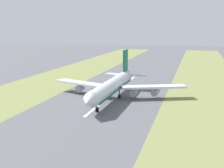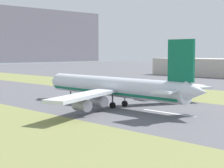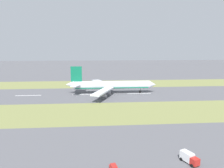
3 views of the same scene
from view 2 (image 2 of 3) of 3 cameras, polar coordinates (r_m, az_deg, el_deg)
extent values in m
plane|color=#56565B|center=(117.07, 1.76, -3.41)|extent=(800.00, 800.00, 0.00)
cube|color=olive|center=(152.24, 13.71, -1.63)|extent=(40.00, 600.00, 0.01)
cube|color=silver|center=(105.68, 8.59, -4.36)|extent=(1.20, 18.00, 0.01)
cube|color=silver|center=(133.61, -5.13, -2.40)|extent=(1.20, 18.00, 0.01)
cylinder|color=silver|center=(116.23, 0.00, -0.39)|extent=(6.41, 56.04, 6.00)
cone|color=silver|center=(139.90, -8.61, 0.44)|extent=(5.92, 5.04, 5.88)
cone|color=silver|center=(96.12, 12.80, -1.14)|extent=(5.14, 6.04, 5.10)
cube|color=#0F6647|center=(116.40, 0.00, -1.20)|extent=(6.10, 53.80, 0.70)
cube|color=silver|center=(99.46, -4.48, -1.82)|extent=(29.17, 16.24, 0.90)
cube|color=silver|center=(124.32, 8.18, -0.52)|extent=(29.10, 16.61, 0.90)
cylinder|color=#93939E|center=(107.64, -2.02, -2.61)|extent=(3.24, 4.82, 3.20)
cylinder|color=#93939E|center=(99.24, -4.59, -3.26)|extent=(3.24, 4.82, 3.20)
cylinder|color=#93939E|center=(120.20, 4.43, -1.84)|extent=(3.24, 4.82, 3.20)
cylinder|color=#93939E|center=(124.79, 8.41, -1.63)|extent=(3.24, 4.82, 3.20)
cube|color=#0F6647|center=(98.50, 10.46, 3.53)|extent=(0.86, 8.01, 11.00)
cube|color=silver|center=(94.59, 8.43, -1.04)|extent=(10.86, 7.21, 0.60)
cube|color=silver|center=(103.42, 12.20, -0.60)|extent=(10.88, 7.33, 0.60)
cylinder|color=#59595E|center=(132.80, -6.32, -1.37)|extent=(0.50, 0.50, 3.20)
cylinder|color=black|center=(132.98, -6.31, -2.05)|extent=(0.91, 1.81, 1.80)
cylinder|color=#59595E|center=(112.70, 0.09, -2.45)|extent=(0.50, 0.50, 3.20)
cylinder|color=black|center=(112.91, 0.09, -3.26)|extent=(0.91, 1.81, 1.80)
cylinder|color=#59595E|center=(116.31, 1.95, -2.23)|extent=(0.50, 0.50, 3.20)
cylinder|color=black|center=(116.51, 1.95, -3.01)|extent=(0.91, 1.81, 1.80)
cube|color=#BCB7A8|center=(273.65, 16.62, 2.42)|extent=(36.00, 98.96, 12.28)
camera|label=1|loc=(219.11, -32.19, 8.13)|focal=50.00mm
camera|label=3|loc=(249.44, 30.02, 8.18)|focal=35.00mm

